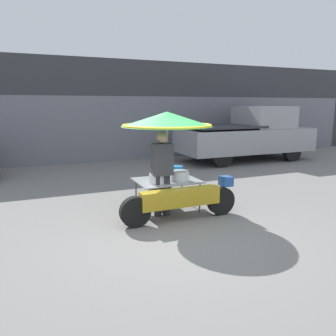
% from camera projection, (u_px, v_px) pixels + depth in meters
% --- Properties ---
extents(ground_plane, '(36.00, 36.00, 0.00)m').
position_uv_depth(ground_plane, '(177.00, 231.00, 5.52)').
color(ground_plane, slate).
extents(shopfront_building, '(28.00, 2.06, 3.73)m').
position_uv_depth(shopfront_building, '(89.00, 111.00, 12.69)').
color(shopfront_building, '#38383D').
rests_on(shopfront_building, ground).
extents(vendor_motorcycle_cart, '(2.26, 1.77, 1.96)m').
position_uv_depth(vendor_motorcycle_cart, '(169.00, 138.00, 6.24)').
color(vendor_motorcycle_cart, black).
rests_on(vendor_motorcycle_cart, ground).
extents(vendor_person, '(0.38, 0.22, 1.60)m').
position_uv_depth(vendor_person, '(162.00, 170.00, 6.12)').
color(vendor_person, '#2D2D33').
rests_on(vendor_person, ground).
extents(pickup_truck, '(5.09, 2.00, 2.02)m').
position_uv_depth(pickup_truck, '(248.00, 135.00, 12.36)').
color(pickup_truck, black).
rests_on(pickup_truck, ground).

